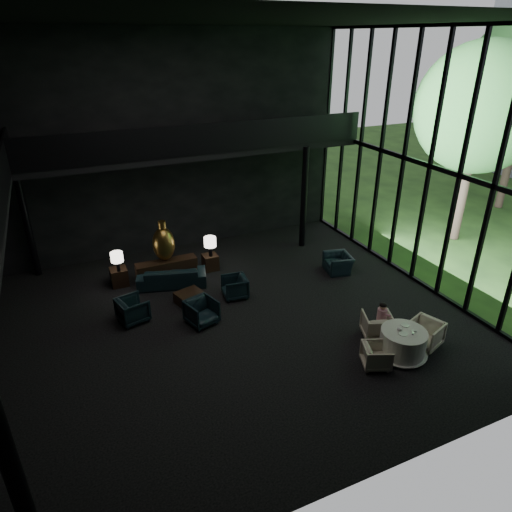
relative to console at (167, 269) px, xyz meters
name	(u,v)px	position (x,y,z in m)	size (l,w,h in m)	color
floor	(227,324)	(0.87, -3.52, -0.34)	(14.00, 12.00, 0.02)	black
ceiling	(216,19)	(0.87, -3.52, 7.66)	(14.00, 12.00, 0.02)	black
wall_back	(165,147)	(0.87, 2.48, 3.66)	(14.00, 0.04, 8.00)	black
wall_front	(363,310)	(0.87, -9.52, 3.66)	(14.00, 0.04, 8.00)	black
curtain_wall	(430,166)	(7.82, -3.52, 3.66)	(0.20, 12.00, 8.00)	black
mezzanine_back	(199,150)	(1.87, 1.48, 3.66)	(12.00, 2.00, 0.25)	black
railing_back	(208,139)	(1.87, 0.48, 4.26)	(12.00, 0.06, 1.00)	black
column_sw	(25,509)	(-4.13, -9.22, 1.66)	(0.24, 0.24, 4.00)	black
column_nw	(27,222)	(-4.13, 2.18, 1.66)	(0.24, 0.24, 4.00)	black
column_ne	(304,198)	(5.67, 0.48, 1.66)	(0.24, 0.24, 4.00)	black
tree_near	(480,109)	(11.87, -1.52, 4.90)	(4.80, 4.80, 7.65)	#382D23
console	(167,269)	(0.00, 0.00, 0.00)	(2.11, 0.48, 0.67)	black
bronze_urn	(164,244)	(0.00, 0.12, 0.94)	(0.76, 0.76, 1.42)	#B08742
side_table_left	(119,277)	(-1.60, 0.20, -0.03)	(0.55, 0.55, 0.61)	black
table_lamp_left	(117,258)	(-1.60, 0.02, 0.76)	(0.41, 0.41, 0.68)	black
side_table_right	(210,262)	(1.60, 0.01, -0.05)	(0.52, 0.52, 0.57)	black
table_lamp_right	(210,243)	(1.60, -0.07, 0.75)	(0.43, 0.43, 0.73)	black
sofa	(171,272)	(0.02, -0.56, 0.16)	(2.54, 0.74, 0.99)	black
lounge_armchair_west	(133,308)	(-1.59, -2.20, 0.11)	(0.86, 0.80, 0.88)	black
lounge_armchair_east	(235,286)	(1.68, -2.15, 0.06)	(0.77, 0.72, 0.79)	black
lounge_armchair_south	(202,310)	(0.23, -3.16, 0.11)	(0.87, 0.81, 0.89)	#183537
window_armchair	(338,261)	(5.74, -2.02, 0.06)	(0.90, 0.59, 0.79)	#142B32
coffee_table	(191,298)	(0.25, -1.96, -0.16)	(0.81, 0.81, 0.36)	black
dining_table	(402,345)	(4.59, -6.78, -0.01)	(1.36, 1.36, 0.75)	white
dining_chair_north	(377,324)	(4.51, -5.82, 0.07)	(0.79, 0.74, 0.81)	beige
dining_chair_east	(425,332)	(5.44, -6.69, 0.10)	(0.84, 0.79, 0.87)	beige
dining_chair_west	(376,356)	(3.69, -6.87, -0.02)	(0.61, 0.57, 0.63)	beige
child	(382,312)	(4.67, -5.78, 0.40)	(0.27, 0.27, 0.58)	beige
plate_a	(403,334)	(4.48, -6.86, 0.42)	(0.23, 0.23, 0.01)	white
plate_b	(405,325)	(4.79, -6.56, 0.42)	(0.22, 0.22, 0.02)	white
saucer	(414,331)	(4.81, -6.89, 0.42)	(0.15, 0.15, 0.01)	white
coffee_cup	(415,331)	(4.83, -6.91, 0.45)	(0.07, 0.07, 0.06)	white
cereal_bowl	(400,329)	(4.51, -6.68, 0.45)	(0.14, 0.14, 0.07)	white
cream_pot	(413,334)	(4.69, -6.98, 0.45)	(0.05, 0.05, 0.06)	#99999E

